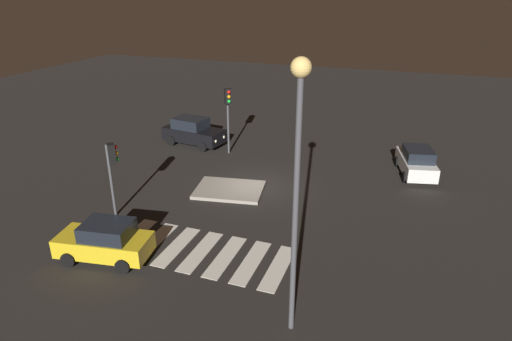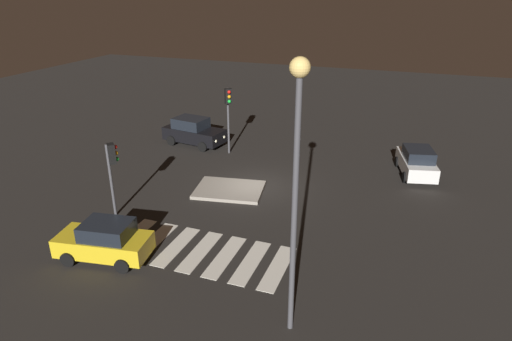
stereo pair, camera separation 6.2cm
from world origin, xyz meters
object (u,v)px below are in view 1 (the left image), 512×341
Objects in this scene: traffic_light_south at (112,162)px; traffic_island at (229,190)px; car_white at (416,162)px; car_yellow at (105,241)px; street_lamp at (297,162)px; traffic_light_west at (228,105)px; car_black at (193,132)px.

traffic_island is at bearing 1.08° from traffic_light_south.
car_white reaches higher than traffic_island.
car_yellow is (-11.73, -13.51, -0.03)m from car_white.
street_lamp reaches higher than traffic_island.
car_white is at bearing 53.71° from traffic_light_west.
car_black is at bearing 126.96° from street_lamp.
street_lamp is at bearing 162.31° from car_yellow.
car_white is 17.08m from traffic_light_south.
traffic_light_south reaches higher than car_yellow.
traffic_light_west reaches higher than traffic_island.
street_lamp is (8.32, -14.32, 2.54)m from traffic_light_west.
traffic_light_west is 0.50× the size of street_lamp.
car_yellow is 4.29m from traffic_light_south.
street_lamp reaches higher than car_yellow.
car_yellow is (-2.24, -7.64, 0.73)m from traffic_island.
car_white is at bearing -8.55° from traffic_light_south.
street_lamp is (11.43, -15.19, 4.94)m from car_black.
traffic_island is at bearing -40.49° from car_black.
traffic_light_south is at bearing -70.00° from car_yellow.
car_black is 1.24× the size of traffic_light_south.
traffic_light_west is 16.75m from street_lamp.
car_yellow is at bearing 125.55° from car_white.
car_white is 12.07m from traffic_light_west.
traffic_light_west reaches higher than traffic_light_south.
car_black is at bearing 74.94° from car_white.
car_black is at bearing 130.78° from traffic_island.
traffic_light_west is (3.11, -0.87, 2.40)m from car_black.
street_lamp reaches higher than traffic_light_west.
traffic_light_south is at bearing 155.46° from street_lamp.
car_black is 1.14× the size of car_yellow.
car_black is 19.64m from street_lamp.
car_yellow is at bearing -68.39° from car_black.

